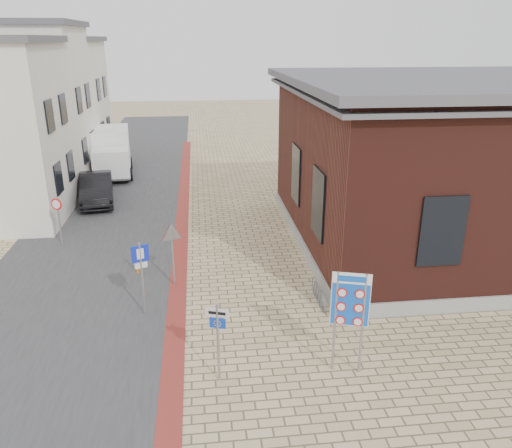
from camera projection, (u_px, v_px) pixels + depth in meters
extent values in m
plane|color=tan|center=(245.00, 344.00, 14.20)|extent=(120.00, 120.00, 0.00)
cube|color=#38383A|center=(120.00, 196.00, 27.55)|extent=(7.00, 60.00, 0.02)
cube|color=maroon|center=(182.00, 225.00, 23.28)|extent=(0.60, 40.00, 0.02)
cube|color=gray|center=(436.00, 233.00, 21.61)|extent=(12.15, 12.15, 0.50)
cube|color=#4B1E18|center=(446.00, 160.00, 20.47)|extent=(12.00, 12.00, 6.00)
cube|color=#535258|center=(457.00, 80.00, 19.37)|extent=(13.00, 13.00, 0.30)
cube|color=#535258|center=(455.00, 91.00, 19.51)|extent=(12.70, 12.70, 0.15)
cube|color=black|center=(319.00, 204.00, 17.27)|extent=(0.12, 1.60, 2.40)
cube|color=black|center=(297.00, 174.00, 20.99)|extent=(0.12, 1.60, 2.40)
cube|color=black|center=(442.00, 231.00, 14.79)|extent=(1.40, 0.12, 2.20)
cube|color=black|center=(58.00, 178.00, 22.66)|extent=(0.10, 1.10, 1.40)
cube|color=black|center=(70.00, 166.00, 24.90)|extent=(0.10, 1.10, 1.40)
cube|color=black|center=(49.00, 116.00, 21.69)|extent=(0.10, 1.10, 1.40)
cube|color=black|center=(63.00, 109.00, 23.92)|extent=(0.10, 1.10, 1.40)
cube|color=silver|center=(21.00, 109.00, 28.21)|extent=(7.00, 6.00, 8.80)
cube|color=#535258|center=(7.00, 23.00, 26.62)|extent=(7.40, 6.40, 0.30)
cube|color=black|center=(85.00, 151.00, 28.25)|extent=(0.10, 1.10, 1.40)
cube|color=black|center=(93.00, 142.00, 30.48)|extent=(0.10, 1.10, 1.40)
cube|color=black|center=(79.00, 100.00, 27.27)|extent=(0.10, 1.10, 1.40)
cube|color=black|center=(88.00, 95.00, 29.50)|extent=(0.10, 1.10, 1.40)
cube|color=silver|center=(50.00, 104.00, 33.94)|extent=(7.00, 6.00, 8.00)
cube|color=#535258|center=(41.00, 39.00, 32.49)|extent=(7.40, 6.40, 0.30)
cube|color=black|center=(103.00, 132.00, 33.83)|extent=(0.10, 1.10, 1.40)
cube|color=black|center=(109.00, 126.00, 36.07)|extent=(0.10, 1.10, 1.40)
cube|color=black|center=(98.00, 90.00, 32.85)|extent=(0.10, 1.10, 1.40)
cube|color=black|center=(104.00, 86.00, 35.09)|extent=(0.10, 1.10, 1.40)
torus|color=slate|center=(323.00, 302.00, 15.88)|extent=(0.04, 0.60, 0.60)
torus|color=slate|center=(321.00, 298.00, 16.16)|extent=(0.04, 0.60, 0.60)
torus|color=slate|center=(318.00, 293.00, 16.44)|extent=(0.04, 0.60, 0.60)
torus|color=slate|center=(316.00, 289.00, 16.72)|extent=(0.04, 0.60, 0.60)
torus|color=slate|center=(314.00, 285.00, 17.00)|extent=(0.04, 0.60, 0.60)
cube|color=slate|center=(318.00, 300.00, 16.53)|extent=(0.08, 1.60, 0.04)
imported|color=black|center=(97.00, 188.00, 26.24)|extent=(2.34, 4.82, 1.52)
cube|color=slate|center=(113.00, 168.00, 31.56)|extent=(2.73, 5.60, 0.25)
cube|color=white|center=(111.00, 163.00, 29.56)|extent=(2.29, 1.94, 1.60)
cube|color=black|center=(110.00, 161.00, 28.77)|extent=(1.89, 0.31, 0.80)
cube|color=white|center=(112.00, 145.00, 31.93)|extent=(2.61, 3.83, 2.20)
cylinder|color=black|center=(95.00, 177.00, 29.90)|extent=(0.34, 0.82, 0.80)
cylinder|color=black|center=(130.00, 174.00, 30.36)|extent=(0.34, 0.82, 0.80)
cylinder|color=black|center=(97.00, 164.00, 32.80)|extent=(0.34, 0.82, 0.80)
cylinder|color=black|center=(130.00, 163.00, 33.27)|extent=(0.34, 0.82, 0.80)
cylinder|color=gray|center=(335.00, 322.00, 12.64)|extent=(0.07, 0.07, 2.83)
cylinder|color=gray|center=(362.00, 325.00, 12.53)|extent=(0.07, 0.07, 2.83)
cube|color=white|center=(350.00, 300.00, 12.34)|extent=(0.94, 0.32, 1.45)
cube|color=blue|center=(350.00, 300.00, 12.34)|extent=(0.90, 0.31, 1.42)
cube|color=white|center=(352.00, 279.00, 12.14)|extent=(0.90, 0.32, 0.27)
cylinder|color=gray|center=(218.00, 343.00, 12.33)|extent=(0.07, 0.07, 2.20)
cube|color=silver|center=(217.00, 313.00, 12.03)|extent=(0.57, 0.23, 0.21)
cube|color=#0F38B7|center=(218.00, 323.00, 12.13)|extent=(0.39, 0.17, 0.27)
cylinder|color=gray|center=(142.00, 280.00, 15.31)|extent=(0.07, 0.07, 2.43)
cube|color=#1024C0|center=(140.00, 254.00, 15.01)|extent=(0.51, 0.25, 0.54)
cube|color=white|center=(141.00, 265.00, 15.14)|extent=(0.37, 0.19, 0.18)
cylinder|color=gray|center=(173.00, 256.00, 17.23)|extent=(0.07, 0.07, 2.21)
cylinder|color=gray|center=(59.00, 223.00, 20.52)|extent=(0.07, 0.07, 2.10)
cylinder|color=red|center=(57.00, 204.00, 20.24)|extent=(0.47, 0.22, 0.50)
cylinder|color=orange|center=(137.00, 261.00, 18.29)|extent=(0.12, 0.12, 1.05)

